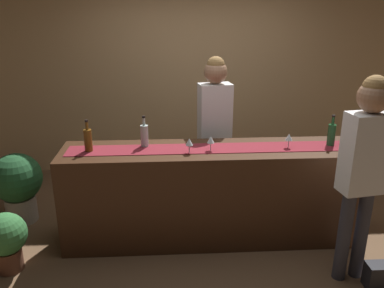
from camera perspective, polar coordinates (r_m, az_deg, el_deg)
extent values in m
plane|color=brown|center=(4.19, 2.36, -13.01)|extent=(10.00, 10.00, 0.00)
cube|color=tan|center=(5.48, 0.58, 11.13)|extent=(6.00, 0.12, 2.90)
cube|color=#3D2314|center=(3.95, 2.46, -7.17)|extent=(2.81, 0.60, 0.95)
cube|color=maroon|center=(3.76, 2.56, -0.62)|extent=(2.67, 0.28, 0.01)
cylinder|color=#194723|center=(4.03, 19.30, 1.21)|extent=(0.07, 0.07, 0.21)
cylinder|color=#194723|center=(3.99, 19.52, 3.15)|extent=(0.03, 0.03, 0.08)
cylinder|color=black|center=(3.98, 19.60, 3.79)|extent=(0.03, 0.03, 0.02)
cylinder|color=brown|center=(3.77, -14.63, 0.46)|extent=(0.07, 0.07, 0.21)
cylinder|color=brown|center=(3.73, -14.81, 2.53)|extent=(0.03, 0.03, 0.08)
cylinder|color=black|center=(3.72, -14.87, 3.22)|extent=(0.03, 0.03, 0.02)
cylinder|color=#B2C6C1|center=(3.80, -6.82, 1.13)|extent=(0.07, 0.07, 0.21)
cylinder|color=#B2C6C1|center=(3.76, -6.90, 3.19)|extent=(0.03, 0.03, 0.08)
cylinder|color=black|center=(3.75, -6.93, 3.87)|extent=(0.03, 0.03, 0.02)
cylinder|color=silver|center=(3.64, -0.39, -1.30)|extent=(0.06, 0.06, 0.00)
cylinder|color=silver|center=(3.63, -0.39, -0.72)|extent=(0.01, 0.01, 0.07)
cone|color=silver|center=(3.60, -0.40, 0.32)|extent=(0.07, 0.07, 0.06)
cylinder|color=silver|center=(3.88, 13.56, -0.54)|extent=(0.06, 0.06, 0.00)
cylinder|color=silver|center=(3.87, 13.61, 0.01)|extent=(0.01, 0.01, 0.07)
cone|color=silver|center=(3.84, 13.69, 1.00)|extent=(0.07, 0.07, 0.06)
cylinder|color=silver|center=(3.70, 2.61, -0.95)|extent=(0.06, 0.06, 0.00)
cylinder|color=silver|center=(3.69, 2.62, -0.38)|extent=(0.01, 0.01, 0.07)
cone|color=silver|center=(3.67, 2.64, 0.65)|extent=(0.07, 0.07, 0.06)
cylinder|color=#26262B|center=(4.53, 4.07, -4.52)|extent=(0.11, 0.11, 0.81)
cylinder|color=#26262B|center=(4.49, 2.11, -4.72)|extent=(0.11, 0.11, 0.81)
cube|color=white|center=(4.27, 3.27, 4.34)|extent=(0.37, 0.25, 0.64)
sphere|color=#9E7051|center=(4.17, 3.39, 10.24)|extent=(0.24, 0.24, 0.24)
sphere|color=olive|center=(4.16, 3.41, 11.15)|extent=(0.19, 0.19, 0.19)
cylinder|color=#33333D|center=(3.65, 20.90, -12.21)|extent=(0.11, 0.11, 0.82)
cylinder|color=#33333D|center=(3.73, 23.01, -11.75)|extent=(0.11, 0.11, 0.82)
cube|color=white|center=(3.38, 23.52, -1.23)|extent=(0.37, 0.25, 0.65)
sphere|color=#9E7051|center=(3.26, 24.58, 6.14)|extent=(0.25, 0.25, 0.25)
sphere|color=olive|center=(3.25, 24.75, 7.30)|extent=(0.19, 0.19, 0.19)
cylinder|color=#9E9389|center=(4.76, -23.18, -8.47)|extent=(0.32, 0.32, 0.28)
sphere|color=#23562D|center=(4.61, -23.77, -4.45)|extent=(0.53, 0.53, 0.53)
cylinder|color=brown|center=(4.02, -24.63, -14.76)|extent=(0.23, 0.23, 0.20)
sphere|color=#387A3D|center=(3.89, -25.18, -11.57)|extent=(0.37, 0.37, 0.37)
cube|color=black|center=(3.83, 25.55, -16.59)|extent=(0.28, 0.14, 0.22)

